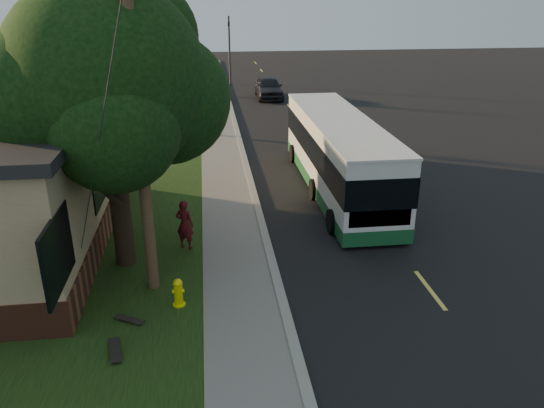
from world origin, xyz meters
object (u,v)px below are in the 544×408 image
(skateboarder, at_px, (185,224))
(leafy_tree, at_px, (108,84))
(utility_pole, at_px, (138,118))
(traffic_signal, at_px, (229,46))
(skateboard_main, at_px, (115,350))
(fire_hydrant, at_px, (178,292))
(bare_tree_far, at_px, (186,67))
(skateboard_spare, at_px, (129,319))
(bare_tree_near, at_px, (172,94))
(distant_car, at_px, (269,87))
(transit_bus, at_px, (338,153))

(skateboarder, bearing_deg, leafy_tree, 45.58)
(utility_pole, height_order, traffic_signal, utility_pole)
(traffic_signal, bearing_deg, skateboard_main, -97.04)
(fire_hydrant, bearing_deg, traffic_signal, 84.79)
(traffic_signal, bearing_deg, fire_hydrant, -95.21)
(bare_tree_far, relative_size, skateboard_main, 4.30)
(leafy_tree, bearing_deg, skateboard_spare, -82.59)
(bare_tree_near, relative_size, skateboard_main, 4.60)
(fire_hydrant, distance_m, skateboard_main, 2.20)
(bare_tree_far, bearing_deg, distant_car, -22.62)
(skateboard_spare, bearing_deg, fire_hydrant, 26.54)
(leafy_tree, height_order, bare_tree_near, leafy_tree)
(bare_tree_far, bearing_deg, fire_hydrant, -89.24)
(skateboarder, bearing_deg, skateboard_spare, 98.19)
(bare_tree_far, distance_m, skateboarder, 26.80)
(bare_tree_near, height_order, transit_bus, bare_tree_near)
(leafy_tree, height_order, transit_bus, leafy_tree)
(bare_tree_near, distance_m, skateboard_main, 19.84)
(fire_hydrant, height_order, skateboard_main, fire_hydrant)
(bare_tree_near, bearing_deg, bare_tree_far, 87.61)
(fire_hydrant, height_order, skateboarder, skateboarder)
(utility_pole, distance_m, skateboard_main, 5.30)
(transit_bus, xyz_separation_m, distant_car, (-0.34, 19.76, -0.76))
(skateboard_spare, bearing_deg, bare_tree_near, 89.22)
(leafy_tree, bearing_deg, utility_pole, -62.40)
(fire_hydrant, xyz_separation_m, traffic_signal, (3.10, 34.00, 2.73))
(transit_bus, height_order, skateboarder, transit_bus)
(transit_bus, xyz_separation_m, skateboard_main, (-7.25, -9.48, -1.41))
(bare_tree_far, bearing_deg, leafy_tree, -92.45)
(bare_tree_far, distance_m, distant_car, 6.60)
(utility_pole, bearing_deg, transit_bus, 45.49)
(bare_tree_far, relative_size, skateboard_spare, 5.17)
(skateboarder, xyz_separation_m, skateboard_spare, (-1.25, -3.80, -0.72))
(skateboard_main, bearing_deg, bare_tree_far, 88.35)
(leafy_tree, bearing_deg, skateboarder, 19.18)
(skateboarder, height_order, skateboard_main, skateboarder)
(utility_pole, bearing_deg, traffic_signal, 83.42)
(skateboard_spare, bearing_deg, transit_bus, 49.59)
(bare_tree_near, relative_size, bare_tree_far, 1.07)
(leafy_tree, distance_m, transit_bus, 9.77)
(leafy_tree, relative_size, distant_car, 1.69)
(transit_bus, xyz_separation_m, skateboard_spare, (-7.08, -8.32, -1.42))
(traffic_signal, relative_size, transit_bus, 0.51)
(bare_tree_far, xyz_separation_m, skateboard_main, (-0.92, -31.74, -1.87))
(bare_tree_far, distance_m, skateboard_spare, 30.64)
(leafy_tree, bearing_deg, traffic_signal, 81.53)
(bare_tree_near, bearing_deg, transit_bus, -56.32)
(fire_hydrant, bearing_deg, transit_bus, 52.55)
(fire_hydrant, relative_size, bare_tree_far, 0.18)
(traffic_signal, distance_m, skateboard_main, 36.14)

